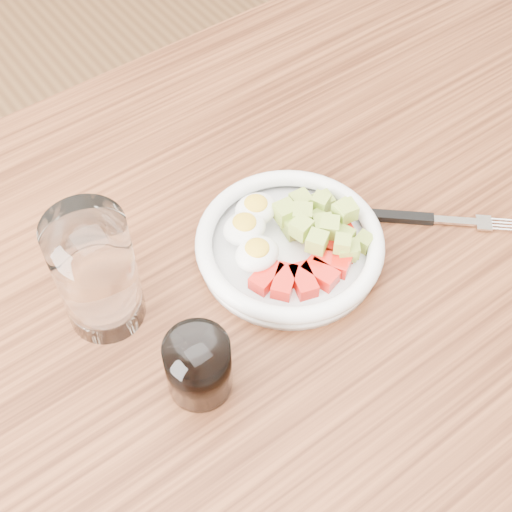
# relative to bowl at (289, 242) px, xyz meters

# --- Properties ---
(ground) EXTENTS (4.00, 4.00, 0.00)m
(ground) POSITION_rel_bowl_xyz_m (-0.04, -0.01, -0.79)
(ground) COLOR brown
(ground) RESTS_ON ground
(dining_table) EXTENTS (1.50, 0.90, 0.77)m
(dining_table) POSITION_rel_bowl_xyz_m (-0.04, -0.01, -0.12)
(dining_table) COLOR brown
(dining_table) RESTS_ON ground
(bowl) EXTENTS (0.23, 0.23, 0.06)m
(bowl) POSITION_rel_bowl_xyz_m (0.00, 0.00, 0.00)
(bowl) COLOR white
(bowl) RESTS_ON dining_table
(fork) EXTENTS (0.17, 0.15, 0.01)m
(fork) POSITION_rel_bowl_xyz_m (0.16, -0.06, -0.02)
(fork) COLOR black
(fork) RESTS_ON dining_table
(water_glass) EXTENTS (0.09, 0.09, 0.16)m
(water_glass) POSITION_rel_bowl_xyz_m (-0.23, 0.06, 0.06)
(water_glass) COLOR white
(water_glass) RESTS_ON dining_table
(coffee_glass) EXTENTS (0.07, 0.07, 0.08)m
(coffee_glass) POSITION_rel_bowl_xyz_m (-0.19, -0.08, 0.02)
(coffee_glass) COLOR white
(coffee_glass) RESTS_ON dining_table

